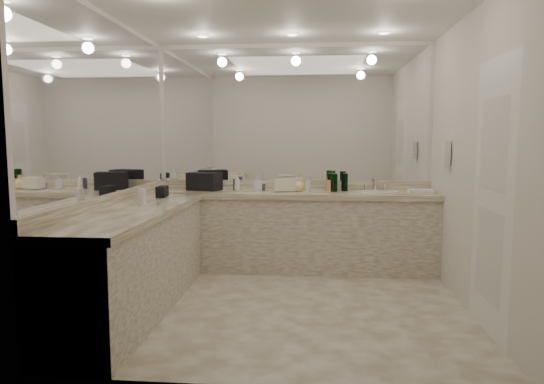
# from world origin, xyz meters

# --- Properties ---
(floor) EXTENTS (3.20, 3.20, 0.00)m
(floor) POSITION_xyz_m (0.00, 0.00, 0.00)
(floor) COLOR beige
(floor) RESTS_ON ground
(ceiling) EXTENTS (3.20, 3.20, 0.00)m
(ceiling) POSITION_xyz_m (0.00, 0.00, 2.60)
(ceiling) COLOR white
(ceiling) RESTS_ON floor
(wall_back) EXTENTS (3.20, 0.02, 2.60)m
(wall_back) POSITION_xyz_m (0.00, 1.50, 1.30)
(wall_back) COLOR silver
(wall_back) RESTS_ON floor
(wall_left) EXTENTS (0.02, 3.00, 2.60)m
(wall_left) POSITION_xyz_m (-1.60, 0.00, 1.30)
(wall_left) COLOR silver
(wall_left) RESTS_ON floor
(wall_right) EXTENTS (0.02, 3.00, 2.60)m
(wall_right) POSITION_xyz_m (1.60, 0.00, 1.30)
(wall_right) COLOR silver
(wall_right) RESTS_ON floor
(vanity_back_base) EXTENTS (3.20, 0.60, 0.84)m
(vanity_back_base) POSITION_xyz_m (0.00, 1.20, 0.42)
(vanity_back_base) COLOR beige
(vanity_back_base) RESTS_ON floor
(vanity_back_top) EXTENTS (3.20, 0.64, 0.06)m
(vanity_back_top) POSITION_xyz_m (0.00, 1.19, 0.87)
(vanity_back_top) COLOR beige
(vanity_back_top) RESTS_ON vanity_back_base
(vanity_left_base) EXTENTS (0.60, 2.40, 0.84)m
(vanity_left_base) POSITION_xyz_m (-1.30, -0.30, 0.42)
(vanity_left_base) COLOR beige
(vanity_left_base) RESTS_ON floor
(vanity_left_top) EXTENTS (0.64, 2.42, 0.06)m
(vanity_left_top) POSITION_xyz_m (-1.29, -0.30, 0.87)
(vanity_left_top) COLOR beige
(vanity_left_top) RESTS_ON vanity_left_base
(backsplash_back) EXTENTS (3.20, 0.04, 0.10)m
(backsplash_back) POSITION_xyz_m (0.00, 1.48, 0.95)
(backsplash_back) COLOR beige
(backsplash_back) RESTS_ON vanity_back_top
(backsplash_left) EXTENTS (0.04, 3.00, 0.10)m
(backsplash_left) POSITION_xyz_m (-1.58, 0.00, 0.95)
(backsplash_left) COLOR beige
(backsplash_left) RESTS_ON vanity_left_top
(mirror_back) EXTENTS (3.12, 0.01, 1.55)m
(mirror_back) POSITION_xyz_m (0.00, 1.49, 1.77)
(mirror_back) COLOR white
(mirror_back) RESTS_ON wall_back
(mirror_left) EXTENTS (0.01, 2.92, 1.55)m
(mirror_left) POSITION_xyz_m (-1.59, 0.00, 1.77)
(mirror_left) COLOR white
(mirror_left) RESTS_ON wall_left
(sink) EXTENTS (0.44, 0.44, 0.03)m
(sink) POSITION_xyz_m (0.95, 1.20, 0.90)
(sink) COLOR white
(sink) RESTS_ON vanity_back_top
(faucet) EXTENTS (0.24, 0.16, 0.14)m
(faucet) POSITION_xyz_m (0.95, 1.41, 0.97)
(faucet) COLOR silver
(faucet) RESTS_ON vanity_back_top
(wall_phone) EXTENTS (0.06, 0.10, 0.24)m
(wall_phone) POSITION_xyz_m (1.56, 0.70, 1.35)
(wall_phone) COLOR white
(wall_phone) RESTS_ON wall_right
(door) EXTENTS (0.02, 0.82, 2.10)m
(door) POSITION_xyz_m (1.59, -0.50, 1.05)
(door) COLOR white
(door) RESTS_ON wall_right
(black_toiletry_bag) EXTENTS (0.41, 0.32, 0.21)m
(black_toiletry_bag) POSITION_xyz_m (-1.03, 1.25, 1.00)
(black_toiletry_bag) COLOR black
(black_toiletry_bag) RESTS_ON vanity_back_top
(black_bag_spill) EXTENTS (0.10, 0.20, 0.11)m
(black_bag_spill) POSITION_xyz_m (-1.30, 0.52, 0.95)
(black_bag_spill) COLOR black
(black_bag_spill) RESTS_ON vanity_left_top
(cream_cosmetic_case) EXTENTS (0.26, 0.20, 0.13)m
(cream_cosmetic_case) POSITION_xyz_m (-0.09, 1.19, 0.97)
(cream_cosmetic_case) COLOR silver
(cream_cosmetic_case) RESTS_ON vanity_back_top
(hand_towel) EXTENTS (0.27, 0.18, 0.04)m
(hand_towel) POSITION_xyz_m (1.41, 1.14, 0.92)
(hand_towel) COLOR white
(hand_towel) RESTS_ON vanity_back_top
(lotion_left) EXTENTS (0.07, 0.07, 0.15)m
(lotion_left) POSITION_xyz_m (-1.30, -0.06, 0.98)
(lotion_left) COLOR white
(lotion_left) RESTS_ON vanity_left_top
(soap_bottle_a) EXTENTS (0.09, 0.09, 0.18)m
(soap_bottle_a) POSITION_xyz_m (-0.64, 1.26, 0.99)
(soap_bottle_a) COLOR white
(soap_bottle_a) RESTS_ON vanity_back_top
(soap_bottle_b) EXTENTS (0.10, 0.10, 0.17)m
(soap_bottle_b) POSITION_xyz_m (-0.40, 1.22, 0.98)
(soap_bottle_b) COLOR white
(soap_bottle_b) RESTS_ON vanity_back_top
(soap_bottle_c) EXTENTS (0.14, 0.14, 0.17)m
(soap_bottle_c) POSITION_xyz_m (0.08, 1.19, 0.98)
(soap_bottle_c) COLOR #EFD785
(soap_bottle_c) RESTS_ON vanity_back_top
(green_bottle_0) EXTENTS (0.07, 0.07, 0.20)m
(green_bottle_0) POSITION_xyz_m (0.59, 1.31, 1.00)
(green_bottle_0) COLOR #0A4117
(green_bottle_0) RESTS_ON vanity_back_top
(green_bottle_1) EXTENTS (0.07, 0.07, 0.20)m
(green_bottle_1) POSITION_xyz_m (0.59, 1.35, 1.00)
(green_bottle_1) COLOR #0A4117
(green_bottle_1) RESTS_ON vanity_back_top
(green_bottle_2) EXTENTS (0.06, 0.06, 0.21)m
(green_bottle_2) POSITION_xyz_m (0.43, 1.24, 1.00)
(green_bottle_2) COLOR #0A4117
(green_bottle_2) RESTS_ON vanity_back_top
(green_bottle_3) EXTENTS (0.07, 0.07, 0.20)m
(green_bottle_3) POSITION_xyz_m (0.46, 1.33, 1.00)
(green_bottle_3) COLOR #0A4117
(green_bottle_3) RESTS_ON vanity_back_top
(green_bottle_4) EXTENTS (0.06, 0.06, 0.20)m
(green_bottle_4) POSITION_xyz_m (0.48, 1.21, 1.00)
(green_bottle_4) COLOR #0A4117
(green_bottle_4) RESTS_ON vanity_back_top
(amenity_bottle_0) EXTENTS (0.06, 0.06, 0.13)m
(amenity_bottle_0) POSITION_xyz_m (0.42, 1.23, 0.97)
(amenity_bottle_0) COLOR #E57F66
(amenity_bottle_0) RESTS_ON vanity_back_top
(amenity_bottle_1) EXTENTS (0.05, 0.05, 0.07)m
(amenity_bottle_1) POSITION_xyz_m (-0.34, 1.29, 0.94)
(amenity_bottle_1) COLOR #3F3F4C
(amenity_bottle_1) RESTS_ON vanity_back_top
(amenity_bottle_2) EXTENTS (0.05, 0.05, 0.13)m
(amenity_bottle_2) POSITION_xyz_m (-0.68, 1.31, 0.96)
(amenity_bottle_2) COLOR #3F3F4C
(amenity_bottle_2) RESTS_ON vanity_back_top
(amenity_bottle_3) EXTENTS (0.06, 0.06, 0.15)m
(amenity_bottle_3) POSITION_xyz_m (0.03, 1.33, 0.97)
(amenity_bottle_3) COLOR white
(amenity_bottle_3) RESTS_ON vanity_back_top
(amenity_bottle_4) EXTENTS (0.06, 0.06, 0.06)m
(amenity_bottle_4) POSITION_xyz_m (-0.17, 1.29, 0.93)
(amenity_bottle_4) COLOR #9966B2
(amenity_bottle_4) RESTS_ON vanity_back_top
(amenity_bottle_5) EXTENTS (0.06, 0.06, 0.12)m
(amenity_bottle_5) POSITION_xyz_m (0.18, 1.19, 0.96)
(amenity_bottle_5) COLOR silver
(amenity_bottle_5) RESTS_ON vanity_back_top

